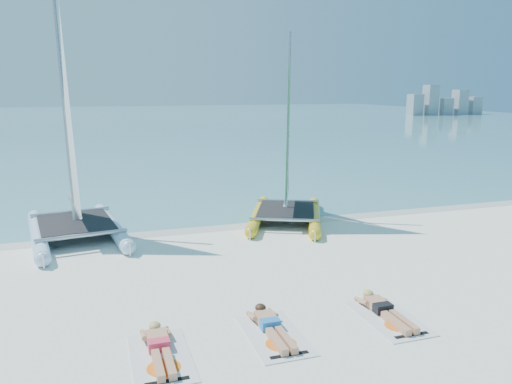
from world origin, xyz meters
TOP-DOWN VIEW (x-y plane):
  - ground at (0.00, 0.00)m, footprint 140.00×140.00m
  - sea at (0.00, 63.00)m, footprint 140.00×115.00m
  - wet_sand_strip at (0.00, 5.50)m, footprint 140.00×1.40m
  - distant_skyline at (53.71, 62.00)m, footprint 14.00×2.00m
  - catamaran_blue at (-4.01, 5.67)m, footprint 3.30×5.70m
  - catamaran_yellow at (3.01, 5.76)m, footprint 4.09×5.38m
  - towel_a at (-2.44, -2.34)m, footprint 1.00×1.85m
  - sunbather_a at (-2.44, -2.15)m, footprint 0.37×1.73m
  - towel_b at (-0.34, -2.20)m, footprint 1.00×1.85m
  - sunbather_b at (-0.34, -2.00)m, footprint 0.37×1.73m
  - towel_c at (2.06, -2.24)m, footprint 1.00×1.85m
  - sunbather_c at (2.06, -2.05)m, footprint 0.37×1.73m

SIDE VIEW (x-z plane):
  - ground at x=0.00m, z-range 0.00..0.00m
  - wet_sand_strip at x=0.00m, z-range 0.00..0.01m
  - sea at x=0.00m, z-range 0.00..0.01m
  - towel_a at x=-2.44m, z-range 0.00..0.02m
  - towel_b at x=-0.34m, z-range 0.00..0.02m
  - towel_c at x=2.06m, z-range 0.00..0.02m
  - sunbather_a at x=-2.44m, z-range -0.01..0.25m
  - sunbather_b at x=-0.34m, z-range -0.01..0.25m
  - sunbather_c at x=2.06m, z-range -0.01..0.25m
  - distant_skyline at x=53.71m, z-range -0.56..4.44m
  - catamaran_yellow at x=3.01m, z-range -1.22..5.40m
  - catamaran_blue at x=-4.01m, z-range -1.48..5.88m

